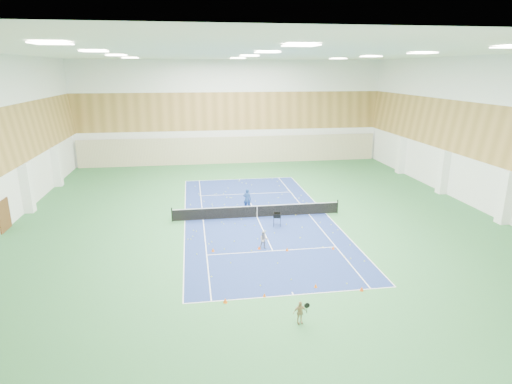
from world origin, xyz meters
TOP-DOWN VIEW (x-y plane):
  - ground at (0.00, 0.00)m, footprint 40.00×40.00m
  - room_shell at (0.00, 0.00)m, footprint 36.00×40.00m
  - wood_cladding at (0.00, 0.00)m, footprint 36.00×40.00m
  - ceiling_light_grid at (0.00, 0.00)m, footprint 21.40×25.40m
  - court_surface at (0.00, 0.00)m, footprint 10.97×23.77m
  - tennis_balls_scatter at (0.00, 0.00)m, footprint 10.57×22.77m
  - tennis_net at (0.00, 0.00)m, footprint 12.80×0.10m
  - back_curtain at (0.00, 19.75)m, footprint 35.40×0.16m
  - door_left_b at (-17.92, 0.00)m, footprint 0.08×1.80m
  - coach at (-0.49, 2.03)m, footprint 0.73×0.58m
  - child_court at (-0.48, -5.88)m, footprint 0.57×0.45m
  - child_apron at (-0.30, -14.32)m, footprint 0.67×0.36m
  - ball_cart at (1.14, -2.06)m, footprint 0.68×0.68m
  - cone_svc_a at (-3.70, -5.91)m, footprint 0.22×0.22m
  - cone_svc_b at (-0.80, -5.99)m, footprint 0.20×0.20m
  - cone_svc_c at (0.89, -6.51)m, footprint 0.19×0.19m
  - cone_svc_d at (3.82, -6.70)m, footprint 0.19×0.19m
  - cone_base_a at (-3.45, -12.08)m, footprint 0.22×0.22m
  - cone_base_b at (-1.47, -11.81)m, footprint 0.18×0.18m
  - cone_base_c at (1.34, -11.29)m, footprint 0.19×0.19m
  - cone_base_d at (3.58, -11.97)m, footprint 0.21×0.21m

SIDE VIEW (x-z plane):
  - ground at x=0.00m, z-range 0.00..0.00m
  - court_surface at x=0.00m, z-range 0.00..0.01m
  - tennis_balls_scatter at x=0.00m, z-range 0.01..0.08m
  - cone_base_b at x=-1.47m, z-range 0.00..0.20m
  - cone_svc_d at x=3.82m, z-range 0.00..0.21m
  - cone_base_c at x=1.34m, z-range 0.00..0.21m
  - cone_svc_c at x=0.89m, z-range 0.00..0.21m
  - cone_svc_b at x=-0.80m, z-range 0.00..0.22m
  - cone_base_d at x=3.58m, z-range 0.00..0.23m
  - cone_svc_a at x=-3.70m, z-range 0.00..0.24m
  - cone_base_a at x=-3.45m, z-range 0.00..0.24m
  - ball_cart at x=1.14m, z-range 0.00..0.98m
  - child_apron at x=-0.30m, z-range 0.00..1.09m
  - tennis_net at x=0.00m, z-range 0.00..1.10m
  - child_court at x=-0.48m, z-range 0.00..1.15m
  - coach at x=-0.49m, z-range 0.00..1.74m
  - door_left_b at x=-17.92m, z-range 0.00..2.20m
  - back_curtain at x=0.00m, z-range 0.00..3.20m
  - room_shell at x=0.00m, z-range 0.00..12.00m
  - wood_cladding at x=0.00m, z-range 4.00..12.00m
  - ceiling_light_grid at x=0.00m, z-range 11.89..11.95m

